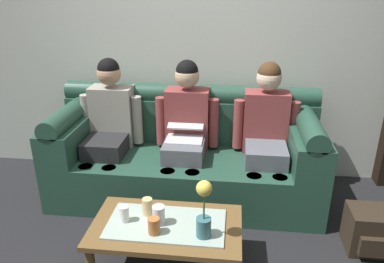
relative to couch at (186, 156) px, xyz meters
name	(u,v)px	position (x,y,z in m)	size (l,w,h in m)	color
back_wall_patterned	(193,26)	(0.00, 0.53, 1.08)	(6.00, 0.12, 2.90)	silver
couch	(186,156)	(0.00, 0.00, 0.00)	(2.32, 0.88, 0.96)	#234738
person_left	(109,123)	(-0.69, 0.00, 0.29)	(0.56, 0.67, 1.22)	#232326
person_middle	(186,126)	(0.00, 0.00, 0.29)	(0.56, 0.67, 1.22)	#595B66
person_right	(266,130)	(0.69, 0.00, 0.29)	(0.56, 0.67, 1.22)	#595B66
coffee_table	(166,230)	(0.00, -1.01, -0.05)	(0.98, 0.57, 0.37)	brown
flower_vase	(204,210)	(0.25, -1.11, 0.19)	(0.10, 0.10, 0.39)	#336672
cup_near_left	(147,207)	(-0.14, -0.92, 0.06)	(0.07, 0.07, 0.12)	#DBB77A
cup_near_right	(159,215)	(-0.05, -1.02, 0.07)	(0.08, 0.08, 0.13)	silver
cup_far_center	(124,214)	(-0.27, -1.02, 0.06)	(0.06, 0.06, 0.11)	white
cup_far_left	(154,226)	(-0.06, -1.12, 0.06)	(0.08, 0.08, 0.11)	#B26633
backpack_right	(370,231)	(1.43, -0.64, -0.21)	(0.33, 0.32, 0.32)	#2D2319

